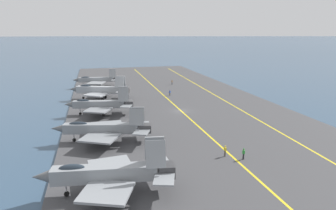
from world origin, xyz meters
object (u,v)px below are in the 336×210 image
object	(u,v)px
crew_green_vest	(244,153)
crew_blue_vest	(170,92)
crew_yellow_vest	(225,150)
parked_jet_nearest	(108,173)
parked_jet_fifth	(97,80)
parked_jet_fourth	(100,90)
parked_jet_second	(104,128)
parked_jet_third	(101,104)
crew_brown_vest	(172,82)

from	to	relation	value
crew_green_vest	crew_blue_vest	xyz separation A→B (m)	(46.34, -0.55, -0.01)
crew_green_vest	crew_yellow_vest	size ratio (longest dim) A/B	0.99
parked_jet_nearest	crew_green_vest	size ratio (longest dim) A/B	9.40
parked_jet_fifth	parked_jet_fourth	bearing A→B (deg)	-178.91
parked_jet_second	crew_yellow_vest	bearing A→B (deg)	-121.82
parked_jet_fifth	crew_green_vest	size ratio (longest dim) A/B	8.94
parked_jet_third	parked_jet_second	bearing A→B (deg)	179.80
crew_yellow_vest	crew_brown_vest	xyz separation A→B (m)	(62.24, -8.08, -0.00)
parked_jet_second	parked_jet_third	xyz separation A→B (m)	(17.60, -0.06, 0.08)
parked_jet_second	crew_yellow_vest	distance (m)	20.84
parked_jet_nearest	parked_jet_fourth	distance (m)	51.43
parked_jet_nearest	parked_jet_third	size ratio (longest dim) A/B	1.05
parked_jet_second	parked_jet_nearest	bearing A→B (deg)	179.39
parked_jet_nearest	crew_yellow_vest	size ratio (longest dim) A/B	9.30
parked_jet_fifth	crew_yellow_vest	xyz separation A→B (m)	(-64.52, -17.65, -1.48)
parked_jet_third	parked_jet_fifth	bearing A→B (deg)	0.07
parked_jet_nearest	crew_yellow_vest	xyz separation A→B (m)	(6.66, -17.86, -1.69)
parked_jet_third	crew_green_vest	world-z (taller)	parked_jet_third
parked_jet_third	crew_blue_vest	bearing A→B (deg)	-51.67
parked_jet_second	crew_brown_vest	xyz separation A→B (m)	(51.27, -25.75, -1.42)
parked_jet_second	parked_jet_fifth	distance (m)	53.55
parked_jet_nearest	parked_jet_second	size ratio (longest dim) A/B	0.95
crew_green_vest	crew_yellow_vest	world-z (taller)	crew_yellow_vest
parked_jet_nearest	crew_green_vest	distance (m)	20.76
parked_jet_fourth	parked_jet_fifth	distance (m)	19.76
parked_jet_second	crew_green_vest	world-z (taller)	parked_jet_second
parked_jet_third	crew_brown_vest	size ratio (longest dim) A/B	8.86
parked_jet_second	parked_jet_fourth	xyz separation A→B (m)	(33.80, -0.39, 0.28)
parked_jet_nearest	parked_jet_fourth	xyz separation A→B (m)	(51.42, -0.58, 0.02)
parked_jet_fifth	crew_yellow_vest	world-z (taller)	parked_jet_fifth
crew_yellow_vest	parked_jet_second	bearing A→B (deg)	58.18
parked_jet_nearest	crew_yellow_vest	world-z (taller)	parked_jet_nearest
parked_jet_nearest	parked_jet_second	distance (m)	17.62
parked_jet_nearest	crew_blue_vest	xyz separation A→B (m)	(51.33, -20.63, -1.72)
parked_jet_fourth	crew_green_vest	world-z (taller)	parked_jet_fourth
crew_yellow_vest	crew_green_vest	bearing A→B (deg)	-126.79
parked_jet_third	crew_blue_vest	size ratio (longest dim) A/B	9.06
crew_yellow_vest	crew_blue_vest	xyz separation A→B (m)	(44.67, -2.77, -0.02)
parked_jet_nearest	crew_blue_vest	world-z (taller)	parked_jet_nearest
parked_jet_third	crew_brown_vest	xyz separation A→B (m)	(33.67, -25.68, -1.50)
parked_jet_nearest	parked_jet_second	world-z (taller)	parked_jet_nearest
parked_jet_second	parked_jet_fourth	distance (m)	33.81
crew_yellow_vest	parked_jet_fourth	bearing A→B (deg)	21.10
crew_green_vest	crew_blue_vest	bearing A→B (deg)	-0.67
parked_jet_fifth	crew_brown_vest	xyz separation A→B (m)	(-2.28, -25.73, -1.48)
crew_brown_vest	parked_jet_third	bearing A→B (deg)	142.66
parked_jet_second	crew_green_vest	xyz separation A→B (m)	(-12.63, -19.89, -1.43)
parked_jet_fourth	crew_brown_vest	xyz separation A→B (m)	(17.47, -25.35, -1.71)
parked_jet_third	parked_jet_fifth	xyz separation A→B (m)	(35.95, 0.04, -0.02)
parked_jet_nearest	parked_jet_fourth	size ratio (longest dim) A/B	0.96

